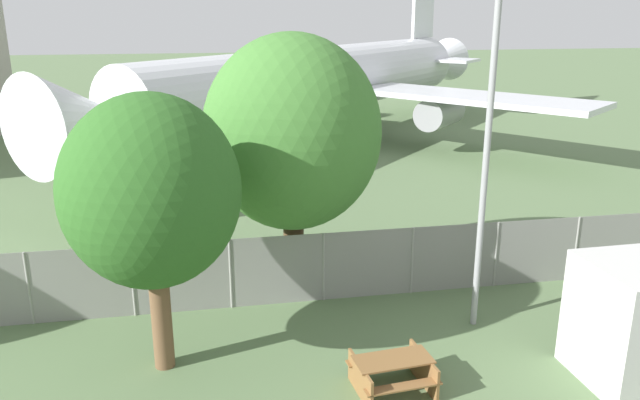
% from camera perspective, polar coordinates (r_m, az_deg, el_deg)
% --- Properties ---
extents(perimeter_fence, '(56.07, 0.07, 1.98)m').
position_cam_1_polar(perimeter_fence, '(17.27, 0.33, -6.14)').
color(perimeter_fence, gray).
rests_on(perimeter_fence, ground).
extents(airplane, '(29.51, 31.01, 11.64)m').
position_cam_1_polar(airplane, '(38.21, 0.66, 10.91)').
color(airplane, silver).
rests_on(airplane, ground).
extents(picnic_bench_near_cabin, '(1.77, 1.56, 0.76)m').
position_cam_1_polar(picnic_bench_near_cabin, '(13.72, 6.65, -15.25)').
color(picnic_bench_near_cabin, brown).
rests_on(picnic_bench_near_cabin, ground).
extents(tree_left_of_cabin, '(4.81, 4.81, 7.26)m').
position_cam_1_polar(tree_left_of_cabin, '(16.86, -2.55, 6.10)').
color(tree_left_of_cabin, '#4C3823').
rests_on(tree_left_of_cabin, ground).
extents(tree_behind_benches, '(3.77, 3.77, 6.21)m').
position_cam_1_polar(tree_behind_benches, '(13.50, -15.18, 0.67)').
color(tree_behind_benches, brown).
rests_on(tree_behind_benches, ground).
extents(light_mast, '(0.44, 0.44, 8.71)m').
position_cam_1_polar(light_mast, '(15.25, 15.20, 6.87)').
color(light_mast, '#99999E').
rests_on(light_mast, ground).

